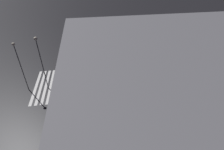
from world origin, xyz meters
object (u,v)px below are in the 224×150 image
traffic_light_median_north (145,66)px  street_lamp_east (74,96)px  traffic_light_se_main (70,94)px  street_tree_near (153,35)px  traffic_light_median_south (73,72)px  traffic_light_nw_cross (139,49)px  street_lamp_west (18,59)px  waiting_car (137,106)px  street_lamp_far (39,53)px  traffic_light_nw_main (137,54)px  traffic_light_ne_cross (154,87)px

traffic_light_median_north → street_lamp_east: size_ratio=0.41×
traffic_light_se_main → street_tree_near: bearing=-47.6°
traffic_light_median_north → traffic_light_median_south: traffic_light_median_north is taller
traffic_light_nw_cross → street_lamp_west: size_ratio=0.48×
street_lamp_west → street_tree_near: size_ratio=1.53×
street_lamp_east → street_tree_near: size_ratio=1.56×
traffic_light_median_south → street_tree_near: 21.94m
street_lamp_west → street_tree_near: street_lamp_west is taller
traffic_light_median_south → waiting_car: size_ratio=0.77×
street_lamp_far → street_tree_near: size_ratio=1.65×
traffic_light_nw_main → street_lamp_east: size_ratio=0.34×
street_lamp_far → waiting_car: size_ratio=2.25×
street_lamp_far → street_tree_near: (-11.52, 23.83, -2.84)m
traffic_light_nw_cross → street_lamp_west: street_lamp_west is taller
street_lamp_far → waiting_car: bearing=62.2°
traffic_light_se_main → street_tree_near: street_tree_near is taller
street_lamp_far → traffic_light_nw_main: bearing=109.2°
traffic_light_median_north → traffic_light_median_south: 13.84m
traffic_light_median_south → traffic_light_nw_cross: bearing=23.4°
street_lamp_east → street_lamp_far: (-10.24, -5.64, 1.09)m
traffic_light_median_north → street_lamp_west: (0.33, -21.99, 3.52)m
traffic_light_nw_main → waiting_car: 14.85m
traffic_light_ne_cross → traffic_light_nw_cross: traffic_light_nw_cross is taller
traffic_light_nw_cross → street_lamp_far: bearing=20.7°
street_lamp_west → street_lamp_far: street_lamp_far is taller
street_lamp_west → traffic_light_median_north: bearing=90.9°
street_lamp_east → traffic_light_median_north: bearing=129.6°
traffic_light_ne_cross → street_lamp_far: bearing=-20.1°
traffic_light_se_main → street_lamp_east: (4.13, 1.11, 3.09)m
traffic_light_median_south → traffic_light_ne_cross: 15.00m
traffic_light_se_main → traffic_light_nw_cross: 19.87m
traffic_light_nw_cross → waiting_car: size_ratio=1.00×
traffic_light_median_south → traffic_light_nw_main: size_ratio=1.05×
street_lamp_east → waiting_car: 10.91m
street_tree_near → waiting_car: size_ratio=1.37×
street_lamp_east → traffic_light_ne_cross: bearing=107.3°
street_lamp_east → waiting_car: bearing=105.3°
traffic_light_median_north → traffic_light_nw_cross: bearing=-96.0°
traffic_light_nw_main → traffic_light_ne_cross: 13.01m
traffic_light_nw_main → traffic_light_ne_cross: traffic_light_ne_cross is taller
traffic_light_median_north → waiting_car: (8.18, -3.78, -2.22)m
traffic_light_se_main → street_lamp_west: size_ratio=0.46×
traffic_light_median_north → street_lamp_far: bearing=1.3°
street_tree_near → traffic_light_median_south: bearing=-61.1°
street_lamp_west → street_lamp_far: bearing=88.6°
traffic_light_nw_main → traffic_light_median_north: bearing=-0.9°
traffic_light_nw_cross → street_lamp_far: street_lamp_far is taller
traffic_light_ne_cross → street_lamp_far: 19.27m
street_lamp_east → street_lamp_west: (-10.33, -9.11, 0.25)m
traffic_light_median_south → traffic_light_se_main: bearing=-91.3°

